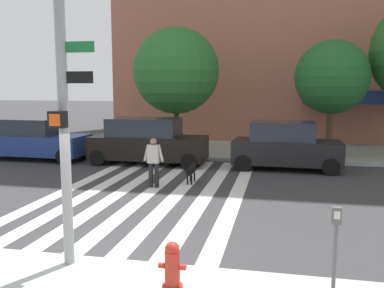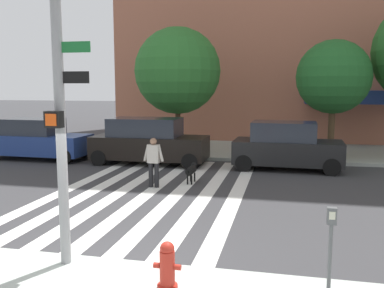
% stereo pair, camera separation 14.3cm
% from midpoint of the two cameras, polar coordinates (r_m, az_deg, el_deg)
% --- Properties ---
extents(ground_plane, '(160.00, 160.00, 0.00)m').
position_cam_midpoint_polar(ground_plane, '(13.44, -2.66, -6.41)').
color(ground_plane, '#353538').
extents(sidewalk_far, '(80.00, 6.00, 0.15)m').
position_cam_midpoint_polar(sidewalk_far, '(21.80, 3.12, -0.73)').
color(sidewalk_far, '#9BA197').
rests_on(sidewalk_far, ground_plane).
extents(crosswalk_stripes, '(5.85, 10.79, 0.01)m').
position_cam_midpoint_polar(crosswalk_stripes, '(13.64, -5.64, -6.22)').
color(crosswalk_stripes, silver).
rests_on(crosswalk_stripes, ground_plane).
extents(traffic_light_pole, '(0.74, 0.46, 5.80)m').
position_cam_midpoint_polar(traffic_light_pole, '(7.49, -17.94, 9.16)').
color(traffic_light_pole, gray).
rests_on(traffic_light_pole, sidewalk_near).
extents(fire_hydrant, '(0.44, 0.32, 0.76)m').
position_cam_midpoint_polar(fire_hydrant, '(6.82, -3.33, -16.20)').
color(fire_hydrant, '#B5291D').
rests_on(fire_hydrant, sidewalk_near).
extents(parking_meter_curbside, '(0.14, 0.11, 1.36)m').
position_cam_midpoint_polar(parking_meter_curbside, '(6.81, 18.35, -12.02)').
color(parking_meter_curbside, '#515456').
rests_on(parking_meter_curbside, sidewalk_near).
extents(parked_car_near_curb, '(4.75, 2.03, 1.86)m').
position_cam_midpoint_polar(parked_car_near_curb, '(20.43, -20.75, 0.51)').
color(parked_car_near_curb, navy).
rests_on(parked_car_near_curb, ground_plane).
extents(parked_car_behind_first, '(4.90, 2.02, 1.97)m').
position_cam_midpoint_polar(parked_car_behind_first, '(18.09, -6.28, 0.34)').
color(parked_car_behind_first, black).
rests_on(parked_car_behind_first, ground_plane).
extents(parked_car_third_in_line, '(4.30, 2.07, 1.91)m').
position_cam_midpoint_polar(parked_car_third_in_line, '(17.20, 12.36, -0.30)').
color(parked_car_third_in_line, black).
rests_on(parked_car_third_in_line, ground_plane).
extents(street_tree_nearest, '(4.17, 4.17, 6.00)m').
position_cam_midpoint_polar(street_tree_nearest, '(20.57, -2.37, 9.90)').
color(street_tree_nearest, '#4C3823').
rests_on(street_tree_nearest, sidewalk_far).
extents(street_tree_middle, '(3.23, 3.23, 5.19)m').
position_cam_midpoint_polar(street_tree_middle, '(19.60, 18.28, 8.61)').
color(street_tree_middle, '#4C3823').
rests_on(street_tree_middle, sidewalk_far).
extents(pedestrian_dog_walker, '(0.70, 0.25, 1.64)m').
position_cam_midpoint_polar(pedestrian_dog_walker, '(13.80, -5.54, -2.13)').
color(pedestrian_dog_walker, black).
rests_on(pedestrian_dog_walker, ground_plane).
extents(dog_on_leash, '(0.27, 1.06, 0.65)m').
position_cam_midpoint_polar(dog_on_leash, '(14.49, -0.37, -3.57)').
color(dog_on_leash, black).
rests_on(dog_on_leash, ground_plane).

